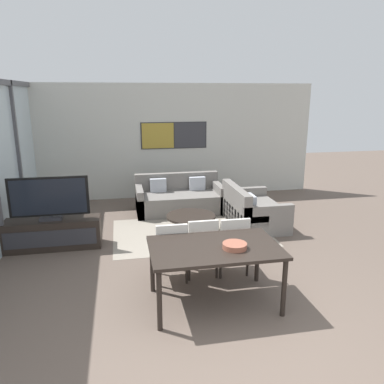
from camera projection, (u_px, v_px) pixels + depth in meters
The scene contains 13 objects.
ground_plane at pixel (252, 352), 3.84m from camera, with size 24.00×24.00×0.00m, color brown.
wall_back at pixel (170, 141), 9.30m from camera, with size 7.40×0.09×2.80m.
area_rug at pixel (191, 232), 7.11m from camera, with size 2.90×1.94×0.01m.
tv_console at pixel (53, 234), 6.35m from camera, with size 1.59×0.47×0.51m.
television at pixel (49, 199), 6.20m from camera, with size 1.28×0.20×0.73m.
sofa_main at pixel (179, 199), 8.39m from camera, with size 1.90×0.96×0.80m.
sofa_side at pixel (251, 212), 7.46m from camera, with size 0.96×1.46×0.80m.
coffee_table at pixel (191, 220), 7.04m from camera, with size 0.92×0.92×0.35m.
dining_table at pixel (215, 252), 4.57m from camera, with size 1.58×0.99×0.77m.
dining_chair_left at pixel (171, 248), 5.17m from camera, with size 0.46×0.46×0.88m.
dining_chair_centre at pixel (201, 243), 5.33m from camera, with size 0.46×0.46×0.88m.
dining_chair_right at pixel (232, 242), 5.39m from camera, with size 0.46×0.46×0.88m.
fruit_bowl at pixel (235, 245), 4.47m from camera, with size 0.29×0.29×0.07m.
Camera 1 is at (-1.23, -3.10, 2.58)m, focal length 35.00 mm.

